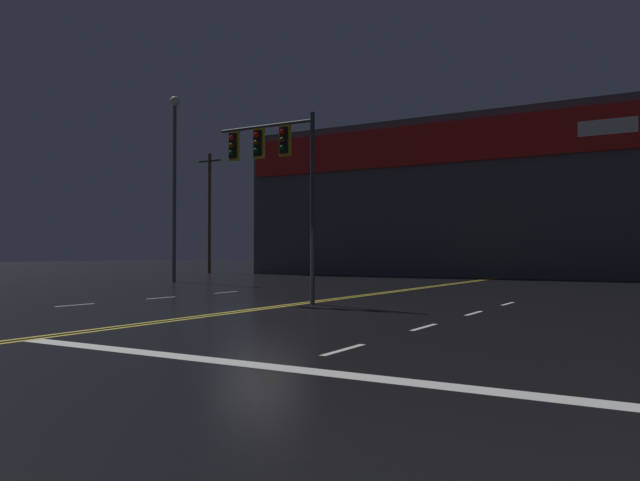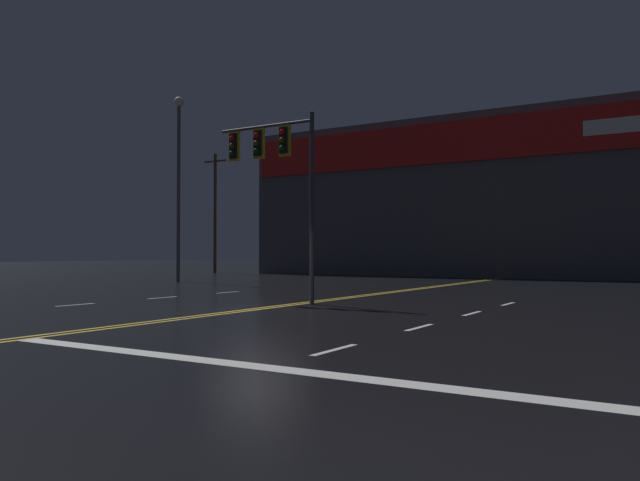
# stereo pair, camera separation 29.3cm
# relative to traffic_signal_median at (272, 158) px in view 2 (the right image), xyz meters

# --- Properties ---
(ground_plane) EXTENTS (200.00, 200.00, 0.00)m
(ground_plane) POSITION_rel_traffic_signal_median_xyz_m (1.07, -2.13, -4.67)
(ground_plane) COLOR black
(road_markings) EXTENTS (16.64, 60.00, 0.01)m
(road_markings) POSITION_rel_traffic_signal_median_xyz_m (2.27, -3.68, -4.67)
(road_markings) COLOR gold
(road_markings) RESTS_ON ground
(traffic_signal_median) EXTENTS (3.65, 0.36, 5.97)m
(traffic_signal_median) POSITION_rel_traffic_signal_median_xyz_m (0.00, 0.00, 0.00)
(traffic_signal_median) COLOR #38383D
(traffic_signal_median) RESTS_ON ground
(streetlight_near_left) EXTENTS (0.56, 0.56, 10.33)m
(streetlight_near_left) POSITION_rel_traffic_signal_median_xyz_m (-12.96, 9.15, 1.84)
(streetlight_near_left) COLOR #59595E
(streetlight_near_left) RESTS_ON ground
(building_backdrop) EXTENTS (37.60, 10.23, 10.77)m
(building_backdrop) POSITION_rel_traffic_signal_median_xyz_m (1.07, 27.92, 0.73)
(building_backdrop) COLOR #4C4C51
(building_backdrop) RESTS_ON ground
(utility_pole_row) EXTENTS (47.22, 0.26, 12.65)m
(utility_pole_row) POSITION_rel_traffic_signal_median_xyz_m (3.61, 22.39, 1.20)
(utility_pole_row) COLOR #4C3828
(utility_pole_row) RESTS_ON ground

